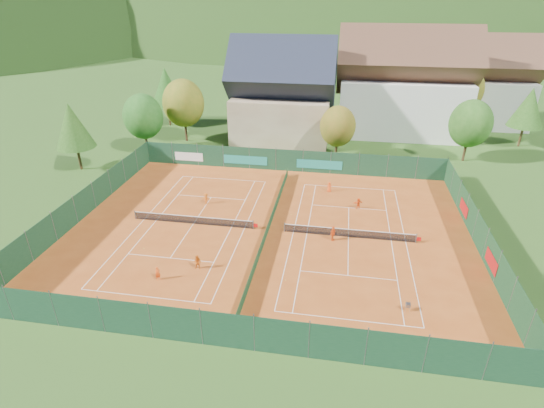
{
  "coord_description": "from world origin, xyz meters",
  "views": [
    {
      "loc": [
        6.47,
        -36.61,
        21.86
      ],
      "look_at": [
        0.0,
        2.0,
        2.0
      ],
      "focal_mm": 28.0,
      "sensor_mm": 36.0,
      "label": 1
    }
  ],
  "objects_px": {
    "player_right_near": "(333,233)",
    "player_right_far_a": "(329,187)",
    "hotel_block_a": "(403,89)",
    "ball_hopper": "(408,305)",
    "hotel_block_b": "(480,87)",
    "player_right_far_b": "(358,203)",
    "player_left_near": "(158,273)",
    "player_left_far": "(206,198)",
    "chalet": "(283,97)",
    "player_left_mid": "(198,262)"
  },
  "relations": [
    {
      "from": "hotel_block_a",
      "to": "player_right_near",
      "type": "relative_size",
      "value": 13.67
    },
    {
      "from": "hotel_block_a",
      "to": "hotel_block_b",
      "type": "distance_m",
      "value": 16.14
    },
    {
      "from": "player_left_near",
      "to": "hotel_block_a",
      "type": "bearing_deg",
      "value": 18.05
    },
    {
      "from": "hotel_block_b",
      "to": "player_right_near",
      "type": "bearing_deg",
      "value": -117.69
    },
    {
      "from": "hotel_block_a",
      "to": "player_right_near",
      "type": "height_order",
      "value": "hotel_block_a"
    },
    {
      "from": "chalet",
      "to": "player_right_near",
      "type": "bearing_deg",
      "value": -72.96
    },
    {
      "from": "player_left_near",
      "to": "player_right_near",
      "type": "height_order",
      "value": "player_right_near"
    },
    {
      "from": "player_left_near",
      "to": "player_right_far_b",
      "type": "relative_size",
      "value": 0.98
    },
    {
      "from": "player_right_far_a",
      "to": "chalet",
      "type": "bearing_deg",
      "value": -57.15
    },
    {
      "from": "hotel_block_b",
      "to": "player_left_near",
      "type": "distance_m",
      "value": 65.83
    },
    {
      "from": "player_right_near",
      "to": "hotel_block_b",
      "type": "bearing_deg",
      "value": 0.26
    },
    {
      "from": "player_right_near",
      "to": "player_right_far_a",
      "type": "height_order",
      "value": "player_right_near"
    },
    {
      "from": "chalet",
      "to": "player_right_far_a",
      "type": "xyz_separation_m",
      "value": [
        8.6,
        -19.67,
        -6.0
      ]
    },
    {
      "from": "chalet",
      "to": "player_right_far_b",
      "type": "relative_size",
      "value": 12.76
    },
    {
      "from": "hotel_block_a",
      "to": "ball_hopper",
      "type": "relative_size",
      "value": 27.0
    },
    {
      "from": "player_left_near",
      "to": "player_right_far_a",
      "type": "xyz_separation_m",
      "value": [
        13.37,
        19.92,
        0.0
      ]
    },
    {
      "from": "player_left_far",
      "to": "hotel_block_b",
      "type": "bearing_deg",
      "value": -134.56
    },
    {
      "from": "player_left_near",
      "to": "player_left_far",
      "type": "distance_m",
      "value": 14.33
    },
    {
      "from": "player_right_near",
      "to": "player_right_far_b",
      "type": "bearing_deg",
      "value": 8.67
    },
    {
      "from": "player_right_far_a",
      "to": "player_right_far_b",
      "type": "height_order",
      "value": "player_right_far_b"
    },
    {
      "from": "player_left_far",
      "to": "player_right_far_b",
      "type": "bearing_deg",
      "value": -174.85
    },
    {
      "from": "player_left_near",
      "to": "player_right_far_b",
      "type": "height_order",
      "value": "player_right_far_b"
    },
    {
      "from": "player_right_near",
      "to": "player_right_far_a",
      "type": "bearing_deg",
      "value": 32.32
    },
    {
      "from": "player_right_near",
      "to": "player_right_far_a",
      "type": "relative_size",
      "value": 1.26
    },
    {
      "from": "chalet",
      "to": "player_left_near",
      "type": "relative_size",
      "value": 13.0
    },
    {
      "from": "ball_hopper",
      "to": "chalet",
      "type": "bearing_deg",
      "value": 111.07
    },
    {
      "from": "hotel_block_a",
      "to": "player_left_far",
      "type": "distance_m",
      "value": 40.02
    },
    {
      "from": "hotel_block_b",
      "to": "player_right_far_b",
      "type": "height_order",
      "value": "hotel_block_b"
    },
    {
      "from": "hotel_block_b",
      "to": "player_right_far_a",
      "type": "bearing_deg",
      "value": -125.93
    },
    {
      "from": "hotel_block_a",
      "to": "ball_hopper",
      "type": "height_order",
      "value": "hotel_block_a"
    },
    {
      "from": "player_right_far_b",
      "to": "player_left_near",
      "type": "bearing_deg",
      "value": 19.18
    },
    {
      "from": "chalet",
      "to": "player_right_far_b",
      "type": "height_order",
      "value": "chalet"
    },
    {
      "from": "hotel_block_b",
      "to": "player_right_far_a",
      "type": "height_order",
      "value": "hotel_block_b"
    },
    {
      "from": "hotel_block_b",
      "to": "player_left_mid",
      "type": "xyz_separation_m",
      "value": [
        -34.93,
        -51.59,
        -5.92
      ]
    },
    {
      "from": "player_left_mid",
      "to": "player_left_far",
      "type": "relative_size",
      "value": 1.06
    },
    {
      "from": "player_left_mid",
      "to": "player_left_near",
      "type": "bearing_deg",
      "value": -146.64
    },
    {
      "from": "ball_hopper",
      "to": "player_right_near",
      "type": "height_order",
      "value": "player_right_near"
    },
    {
      "from": "hotel_block_a",
      "to": "ball_hopper",
      "type": "distance_m",
      "value": 46.8
    },
    {
      "from": "player_right_far_a",
      "to": "hotel_block_b",
      "type": "bearing_deg",
      "value": -116.7
    },
    {
      "from": "player_right_far_a",
      "to": "ball_hopper",
      "type": "bearing_deg",
      "value": 117.77
    },
    {
      "from": "hotel_block_a",
      "to": "player_right_near",
      "type": "distance_m",
      "value": 38.64
    },
    {
      "from": "hotel_block_a",
      "to": "player_left_far",
      "type": "height_order",
      "value": "hotel_block_a"
    },
    {
      "from": "player_left_near",
      "to": "player_right_near",
      "type": "relative_size",
      "value": 0.79
    },
    {
      "from": "chalet",
      "to": "ball_hopper",
      "type": "height_order",
      "value": "chalet"
    },
    {
      "from": "player_left_mid",
      "to": "player_left_far",
      "type": "height_order",
      "value": "player_left_mid"
    },
    {
      "from": "hotel_block_a",
      "to": "player_left_far",
      "type": "bearing_deg",
      "value": -127.59
    },
    {
      "from": "hotel_block_a",
      "to": "player_right_near",
      "type": "xyz_separation_m",
      "value": [
        -9.54,
        -36.86,
        -6.59
      ]
    },
    {
      "from": "hotel_block_a",
      "to": "ball_hopper",
      "type": "bearing_deg",
      "value": -94.36
    },
    {
      "from": "hotel_block_a",
      "to": "hotel_block_b",
      "type": "xyz_separation_m",
      "value": [
        14.0,
        8.0,
        -0.76
      ]
    },
    {
      "from": "ball_hopper",
      "to": "player_left_near",
      "type": "distance_m",
      "value": 20.25
    }
  ]
}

